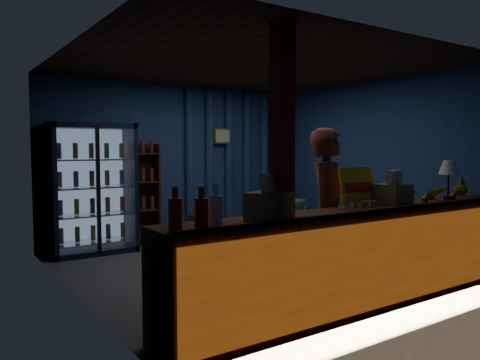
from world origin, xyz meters
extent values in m
plane|color=#515154|center=(0.00, 0.00, 0.00)|extent=(4.60, 4.60, 0.00)
plane|color=navy|center=(0.00, 2.20, 1.30)|extent=(4.60, 0.00, 4.60)
plane|color=navy|center=(0.00, -2.20, 1.30)|extent=(4.60, 0.00, 4.60)
plane|color=navy|center=(-2.30, 0.00, 1.30)|extent=(0.00, 4.40, 4.40)
plane|color=navy|center=(2.30, 0.00, 1.30)|extent=(0.00, 4.40, 4.40)
plane|color=#472D19|center=(0.00, 0.00, 2.60)|extent=(4.60, 4.60, 0.00)
cube|color=brown|center=(0.00, -1.90, 0.47)|extent=(4.40, 0.55, 0.95)
cube|color=red|center=(0.00, -2.19, 0.47)|extent=(4.35, 0.02, 0.81)
cube|color=#3B2612|center=(0.00, -2.17, 0.97)|extent=(4.40, 0.04, 0.04)
cube|color=maroon|center=(-1.05, -1.90, 1.30)|extent=(0.16, 0.16, 2.60)
cube|color=black|center=(-1.55, 2.12, 0.95)|extent=(1.20, 0.06, 1.90)
cube|color=black|center=(-2.12, 1.85, 0.95)|extent=(0.06, 0.60, 1.90)
cube|color=black|center=(-0.98, 1.85, 0.95)|extent=(0.06, 0.60, 1.90)
cube|color=black|center=(-1.55, 1.85, 1.86)|extent=(1.20, 0.60, 0.08)
cube|color=black|center=(-1.55, 1.85, 0.04)|extent=(1.20, 0.60, 0.08)
cube|color=#99B2D8|center=(-1.55, 2.07, 0.95)|extent=(1.08, 0.02, 1.74)
cube|color=white|center=(-1.55, 1.57, 0.95)|extent=(1.12, 0.02, 1.78)
cube|color=black|center=(-1.55, 1.55, 0.95)|extent=(0.05, 0.05, 1.80)
cube|color=silver|center=(-1.55, 1.85, 0.17)|extent=(1.08, 0.48, 0.02)
cylinder|color=#BA391A|center=(-2.00, 1.85, 0.30)|extent=(0.07, 0.07, 0.22)
cylinder|color=#18621D|center=(-1.77, 1.85, 0.30)|extent=(0.07, 0.07, 0.22)
cylinder|color=#AAAE1A|center=(-1.55, 1.85, 0.30)|extent=(0.07, 0.07, 0.22)
cylinder|color=navy|center=(-1.32, 1.85, 0.30)|extent=(0.07, 0.07, 0.22)
cylinder|color=maroon|center=(-1.10, 1.85, 0.30)|extent=(0.07, 0.07, 0.22)
cube|color=silver|center=(-1.55, 1.85, 0.57)|extent=(1.08, 0.48, 0.02)
cylinder|color=#18621D|center=(-2.00, 1.85, 0.70)|extent=(0.07, 0.07, 0.22)
cylinder|color=#AAAE1A|center=(-1.77, 1.85, 0.70)|extent=(0.07, 0.07, 0.22)
cylinder|color=navy|center=(-1.55, 1.85, 0.70)|extent=(0.07, 0.07, 0.22)
cylinder|color=maroon|center=(-1.32, 1.85, 0.70)|extent=(0.07, 0.07, 0.22)
cylinder|color=#BA391A|center=(-1.10, 1.85, 0.70)|extent=(0.07, 0.07, 0.22)
cube|color=silver|center=(-1.55, 1.85, 0.97)|extent=(1.08, 0.48, 0.02)
cylinder|color=#AAAE1A|center=(-2.00, 1.85, 1.10)|extent=(0.07, 0.07, 0.22)
cylinder|color=navy|center=(-1.77, 1.85, 1.10)|extent=(0.07, 0.07, 0.22)
cylinder|color=maroon|center=(-1.55, 1.85, 1.10)|extent=(0.07, 0.07, 0.22)
cylinder|color=#BA391A|center=(-1.32, 1.85, 1.10)|extent=(0.07, 0.07, 0.22)
cylinder|color=#18621D|center=(-1.10, 1.85, 1.10)|extent=(0.07, 0.07, 0.22)
cube|color=silver|center=(-1.55, 1.85, 1.37)|extent=(1.08, 0.48, 0.02)
cylinder|color=navy|center=(-2.00, 1.85, 1.50)|extent=(0.07, 0.07, 0.22)
cylinder|color=maroon|center=(-1.77, 1.85, 1.50)|extent=(0.07, 0.07, 0.22)
cylinder|color=#BA391A|center=(-1.55, 1.85, 1.50)|extent=(0.07, 0.07, 0.22)
cylinder|color=#18621D|center=(-1.32, 1.85, 1.50)|extent=(0.07, 0.07, 0.22)
cylinder|color=#AAAE1A|center=(-1.10, 1.85, 1.50)|extent=(0.07, 0.07, 0.22)
cube|color=#3B2612|center=(-0.70, 2.15, 0.80)|extent=(0.50, 0.02, 1.60)
cube|color=#3B2612|center=(-0.93, 2.02, 0.80)|extent=(0.03, 0.28, 1.60)
cube|color=#3B2612|center=(-0.46, 2.02, 0.80)|extent=(0.03, 0.28, 1.60)
cube|color=#3B2612|center=(-0.70, 2.02, 0.10)|extent=(0.46, 0.26, 0.02)
cube|color=#3B2612|center=(-0.70, 2.02, 0.55)|extent=(0.46, 0.26, 0.02)
cube|color=#3B2612|center=(-0.70, 2.02, 1.00)|extent=(0.46, 0.26, 0.02)
cube|color=#3B2612|center=(-0.70, 2.02, 1.45)|extent=(0.46, 0.26, 0.02)
cylinder|color=navy|center=(0.20, 2.14, 1.30)|extent=(0.14, 0.14, 2.50)
cylinder|color=navy|center=(0.60, 2.14, 1.30)|extent=(0.14, 0.14, 2.50)
cylinder|color=navy|center=(1.00, 2.14, 1.30)|extent=(0.14, 0.14, 2.50)
cylinder|color=navy|center=(1.40, 2.14, 1.30)|extent=(0.14, 0.14, 2.50)
cylinder|color=navy|center=(1.80, 2.14, 1.30)|extent=(0.14, 0.14, 2.50)
cube|color=gold|center=(0.85, 2.10, 1.75)|extent=(0.36, 0.03, 0.28)
cube|color=silver|center=(0.85, 2.08, 1.75)|extent=(0.30, 0.01, 0.22)
imported|color=maroon|center=(-0.03, -1.44, 0.88)|extent=(0.75, 0.64, 1.75)
imported|color=#60C067|center=(1.65, 1.44, 0.32)|extent=(0.93, 0.94, 0.64)
cube|color=#3B2612|center=(0.20, 1.50, 0.24)|extent=(0.61, 0.51, 0.47)
cylinder|color=#3B2612|center=(0.20, 1.50, 0.52)|extent=(0.09, 0.09, 0.09)
cube|color=yellow|center=(0.05, -1.75, 1.15)|extent=(0.51, 0.13, 0.40)
cube|color=red|center=(0.05, -1.77, 1.15)|extent=(0.42, 0.06, 0.10)
cylinder|color=red|center=(-2.08, -1.97, 1.07)|extent=(0.10, 0.10, 0.24)
cylinder|color=red|center=(-2.08, -1.97, 1.23)|extent=(0.05, 0.05, 0.09)
cylinder|color=white|center=(-2.08, -1.97, 1.27)|extent=(0.05, 0.05, 0.02)
cylinder|color=red|center=(-1.91, -2.05, 1.07)|extent=(0.10, 0.10, 0.24)
cylinder|color=red|center=(-1.91, -2.05, 1.23)|extent=(0.05, 0.05, 0.09)
cylinder|color=white|center=(-1.91, -2.05, 1.27)|extent=(0.05, 0.05, 0.02)
cylinder|color=silver|center=(-1.74, -1.97, 1.07)|extent=(0.10, 0.10, 0.24)
cylinder|color=silver|center=(-1.74, -1.97, 1.23)|extent=(0.05, 0.05, 0.09)
cylinder|color=white|center=(-1.74, -1.97, 1.27)|extent=(0.05, 0.05, 0.02)
cube|color=olive|center=(-1.21, -1.94, 1.07)|extent=(0.45, 0.42, 0.23)
cube|color=orange|center=(-1.29, -1.98, 1.26)|extent=(0.11, 0.10, 0.15)
cube|color=orange|center=(-1.21, -1.94, 1.26)|extent=(0.11, 0.10, 0.15)
cube|color=orange|center=(-1.13, -1.90, 1.26)|extent=(0.11, 0.10, 0.15)
cube|color=olive|center=(0.42, -1.89, 1.06)|extent=(0.37, 0.32, 0.22)
cube|color=orange|center=(0.34, -1.90, 1.24)|extent=(0.10, 0.07, 0.14)
cube|color=orange|center=(0.42, -1.89, 1.24)|extent=(0.10, 0.07, 0.14)
cube|color=orange|center=(0.51, -1.88, 1.24)|extent=(0.10, 0.07, 0.14)
cylinder|color=silver|center=(0.01, -1.84, 0.96)|extent=(0.48, 0.48, 0.03)
cube|color=orange|center=(0.11, -1.84, 1.00)|extent=(0.10, 0.07, 0.05)
cube|color=orange|center=(0.08, -1.77, 1.00)|extent=(0.13, 0.13, 0.05)
cube|color=orange|center=(0.01, -1.74, 1.00)|extent=(0.07, 0.10, 0.05)
cube|color=orange|center=(-0.05, -1.77, 1.00)|extent=(0.13, 0.13, 0.05)
cube|color=orange|center=(-0.08, -1.84, 1.00)|extent=(0.10, 0.07, 0.05)
cube|color=orange|center=(-0.05, -1.90, 1.00)|extent=(0.13, 0.13, 0.05)
cube|color=orange|center=(0.01, -1.93, 1.00)|extent=(0.07, 0.10, 0.05)
cube|color=orange|center=(0.08, -1.90, 1.00)|extent=(0.13, 0.13, 0.05)
cylinder|color=black|center=(1.43, -1.88, 0.97)|extent=(0.11, 0.11, 0.04)
cylinder|color=black|center=(1.43, -1.88, 1.13)|extent=(0.02, 0.02, 0.32)
cone|color=white|center=(1.43, -1.88, 1.32)|extent=(0.23, 0.23, 0.16)
sphere|color=olive|center=(1.88, -1.77, 1.04)|extent=(0.16, 0.16, 0.16)
cone|color=#215F20|center=(1.88, -1.77, 1.17)|extent=(0.09, 0.09, 0.12)
camera|label=1|loc=(-3.54, -4.98, 1.55)|focal=35.00mm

